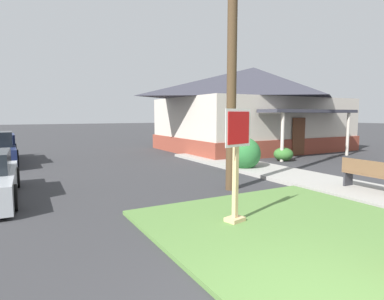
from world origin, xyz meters
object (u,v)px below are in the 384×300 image
at_px(street_bench, 372,174).
at_px(utility_pole, 233,12).
at_px(stop_sign, 236,167).
at_px(manhole_cover, 188,228).

bearing_deg(street_bench, utility_pole, 141.18).
height_order(stop_sign, utility_pole, utility_pole).
height_order(manhole_cover, street_bench, street_bench).
bearing_deg(stop_sign, street_bench, 1.65).
bearing_deg(utility_pole, stop_sign, -123.81).
distance_m(stop_sign, utility_pole, 4.95).
relative_size(manhole_cover, street_bench, 0.42).
xyz_separation_m(manhole_cover, street_bench, (5.63, -0.19, 0.58)).
bearing_deg(utility_pole, street_bench, -38.82).
bearing_deg(manhole_cover, stop_sign, -19.77).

